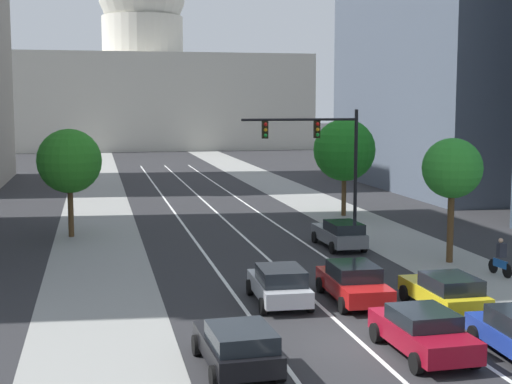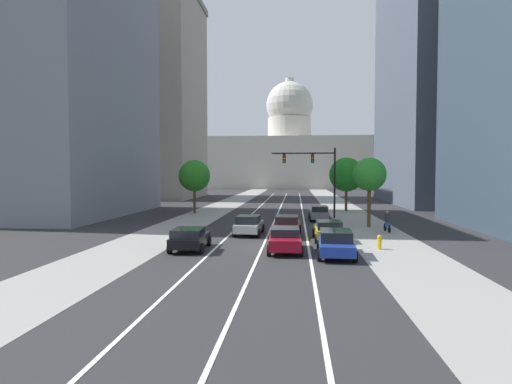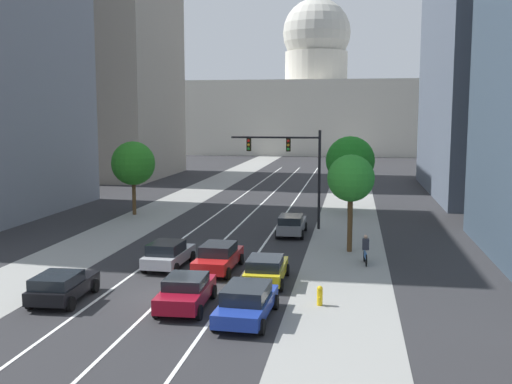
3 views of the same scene
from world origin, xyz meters
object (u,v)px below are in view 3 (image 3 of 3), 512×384
Objects in this scene: car_yellow at (266,269)px; cyclist at (365,250)px; traffic_signal_mast at (293,159)px; car_silver at (168,254)px; street_tree_near_left at (133,163)px; car_red at (218,257)px; fire_hydrant at (320,295)px; capitol_building at (316,104)px; street_tree_mid_right at (350,161)px; car_blue at (247,302)px; car_black at (62,286)px; car_crimson at (186,291)px; car_gray at (292,224)px; street_tree_far_right at (351,179)px.

car_yellow is 6.93m from cyclist.
cyclist is at bearing -62.94° from traffic_signal_mast.
cyclist is (10.89, 2.55, 0.07)m from car_silver.
street_tree_near_left is at bearing 36.15° from car_yellow.
car_red is 7.76m from fire_hydrant.
street_tree_near_left is (-17.07, 22.10, 3.94)m from fire_hydrant.
street_tree_mid_right is at bearing -84.14° from capitol_building.
car_silver is 23.64m from street_tree_mid_right.
capitol_building is 12.51× the size of car_yellow.
capitol_building is 89.77m from traffic_signal_mast.
car_red reaches higher than car_silver.
car_blue is 3.76m from fire_hydrant.
car_black is 2.43× the size of cyclist.
car_crimson reaches higher than car_yellow.
car_silver is at bearing -90.82° from capitol_building.
car_crimson is 1.02× the size of car_silver.
car_red is at bearing -107.78° from street_tree_mid_right.
street_tree_mid_right reaches higher than car_crimson.
street_tree_near_left is at bearing 48.08° from cyclist.
car_gray reaches higher than car_yellow.
street_tree_far_right is at bearing -138.00° from car_gray.
street_tree_mid_right is at bearing -5.50° from car_blue.
car_red is 8.43m from cyclist.
capitol_building reaches higher than car_red.
car_blue is at bearing -112.43° from car_crimson.
fire_hydrant is at bearing -119.28° from car_silver.
cyclist is 24.14m from street_tree_near_left.
street_tree_far_right is (-0.92, 3.13, 3.73)m from cyclist.
street_tree_mid_right reaches higher than fire_hydrant.
street_tree_far_right reaches higher than car_yellow.
car_crimson is 0.66× the size of street_tree_mid_right.
fire_hydrant is (5.83, 1.27, -0.29)m from car_crimson.
street_tree_far_right is at bearing -14.79° from car_blue.
street_tree_mid_right is at bearing -10.17° from car_yellow.
car_gray is at bearing 132.36° from street_tree_far_right.
cyclist is (7.96, 2.78, 0.07)m from car_red.
street_tree_near_left reaches higher than car_silver.
traffic_signal_mast reaches higher than street_tree_near_left.
street_tree_mid_right reaches higher than car_blue.
car_gray reaches higher than car_blue.
car_black is 7.32m from car_silver.
car_blue is (8.77, -1.01, 0.03)m from car_black.
traffic_signal_mast is 12.30m from cyclist.
car_yellow is 4.28m from fire_hydrant.
car_yellow is (5.86, -2.22, -0.03)m from car_silver.
car_crimson reaches higher than fire_hydrant.
fire_hydrant is at bearing -129.52° from car_red.
traffic_signal_mast is (4.19, -89.51, -5.50)m from capitol_building.
car_red is (2.93, -0.23, -0.00)m from car_silver.
car_gray is 15.81m from fire_hydrant.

